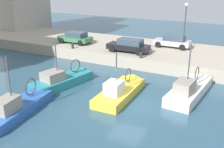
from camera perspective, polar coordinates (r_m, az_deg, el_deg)
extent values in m
plane|color=#2D5166|center=(19.32, 3.42, -6.22)|extent=(80.00, 80.00, 0.00)
cube|color=#ADA08C|center=(29.34, 12.80, 3.74)|extent=(9.00, 56.00, 1.20)
cube|color=white|center=(21.30, 16.00, -4.42)|extent=(6.17, 2.42, 1.52)
cone|color=white|center=(24.33, 18.40, -1.62)|extent=(1.05, 1.78, 1.70)
cube|color=#896B4C|center=(21.04, 16.18, -2.72)|extent=(5.92, 2.25, 0.08)
cube|color=gray|center=(19.73, 15.20, -2.63)|extent=(1.90, 1.30, 0.89)
cylinder|color=#4C4C51|center=(19.80, 16.02, 1.23)|extent=(0.10, 0.10, 3.47)
torus|color=#3F3833|center=(22.36, 17.62, 0.19)|extent=(1.05, 0.17, 1.05)
sphere|color=white|center=(19.93, 11.63, -5.04)|extent=(0.32, 0.32, 0.32)
cube|color=teal|center=(22.77, -10.40, -2.36)|extent=(5.65, 2.94, 1.47)
cone|color=teal|center=(24.70, -5.10, -0.33)|extent=(1.22, 1.86, 1.72)
cube|color=#B2A893|center=(22.54, -10.51, -0.80)|extent=(5.41, 2.74, 0.08)
cube|color=gray|center=(21.82, -12.52, -0.46)|extent=(1.82, 1.62, 0.77)
cylinder|color=#4C4C51|center=(21.77, -11.74, 2.42)|extent=(0.10, 0.10, 2.90)
torus|color=#3F3833|center=(23.26, -7.81, 1.75)|extent=(1.12, 0.30, 1.12)
sphere|color=white|center=(22.57, -15.28, -2.36)|extent=(0.32, 0.32, 0.32)
cube|color=#2D60B7|center=(18.95, -19.39, -7.93)|extent=(5.96, 2.57, 1.24)
cone|color=#2D60B7|center=(21.27, -14.08, -4.28)|extent=(1.12, 1.69, 1.58)
cube|color=#9E7A51|center=(18.71, -19.58, -6.41)|extent=(5.71, 2.40, 0.08)
cube|color=gray|center=(17.91, -21.51, -6.17)|extent=(1.80, 1.28, 0.88)
cylinder|color=#4C4C51|center=(17.76, -21.00, -1.83)|extent=(0.10, 0.10, 3.50)
torus|color=#3F3833|center=(19.58, -16.94, -2.62)|extent=(1.23, 0.26, 1.23)
cube|color=gold|center=(20.33, 1.67, -4.80)|extent=(5.69, 2.16, 1.27)
cone|color=gold|center=(23.03, 4.91, -1.84)|extent=(0.96, 1.82, 1.79)
cube|color=#9E7A51|center=(20.10, 1.68, -3.32)|extent=(5.46, 2.00, 0.08)
cube|color=beige|center=(19.03, 0.41, -3.00)|extent=(1.36, 1.15, 0.95)
cylinder|color=#4C4C51|center=(19.01, 0.93, 0.22)|extent=(0.10, 0.10, 3.05)
torus|color=#3F3833|center=(21.22, 3.45, -0.19)|extent=(1.09, 0.11, 1.09)
sphere|color=white|center=(19.33, -3.37, -5.57)|extent=(0.32, 0.32, 0.32)
cube|color=black|center=(27.87, 3.47, 5.78)|extent=(1.69, 4.39, 0.54)
cube|color=#384756|center=(27.65, 3.92, 6.87)|extent=(1.47, 2.46, 0.60)
cylinder|color=black|center=(27.82, -0.02, 5.33)|extent=(0.23, 0.64, 0.64)
cylinder|color=black|center=(29.23, 1.43, 6.03)|extent=(0.23, 0.64, 0.64)
cylinder|color=black|center=(26.65, 5.70, 4.58)|extent=(0.23, 0.64, 0.64)
cylinder|color=black|center=(28.13, 6.92, 5.34)|extent=(0.23, 0.64, 0.64)
cube|color=#B7B7BC|center=(30.50, 12.67, 6.55)|extent=(1.65, 3.96, 0.53)
cube|color=#384756|center=(30.34, 13.10, 7.47)|extent=(1.44, 2.22, 0.52)
cylinder|color=black|center=(30.18, 9.76, 6.19)|extent=(0.23, 0.64, 0.64)
cylinder|color=black|center=(31.67, 10.72, 6.77)|extent=(0.23, 0.64, 0.64)
cylinder|color=black|center=(29.47, 14.70, 5.50)|extent=(0.23, 0.64, 0.64)
cylinder|color=black|center=(30.99, 15.44, 6.11)|extent=(0.23, 0.64, 0.64)
cube|color=#387547|center=(32.08, -7.84, 7.47)|extent=(1.80, 3.86, 0.51)
cube|color=#384756|center=(31.86, -7.59, 8.37)|extent=(1.58, 2.16, 0.55)
cylinder|color=black|center=(32.20, -10.66, 6.98)|extent=(0.22, 0.64, 0.64)
cylinder|color=black|center=(33.58, -8.77, 7.61)|extent=(0.22, 0.64, 0.64)
cylinder|color=black|center=(30.67, -6.78, 6.55)|extent=(0.22, 0.64, 0.64)
cylinder|color=black|center=(32.12, -4.97, 7.22)|extent=(0.22, 0.64, 0.64)
cylinder|color=#2D2D33|center=(25.89, 6.20, 4.00)|extent=(0.28, 0.28, 0.55)
cylinder|color=#2D2D33|center=(29.64, -8.38, 5.93)|extent=(0.28, 0.28, 0.55)
cylinder|color=#38383D|center=(30.00, 15.18, 9.48)|extent=(0.12, 0.12, 4.50)
sphere|color=#F2EACC|center=(29.70, 15.60, 14.03)|extent=(0.36, 0.36, 0.36)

